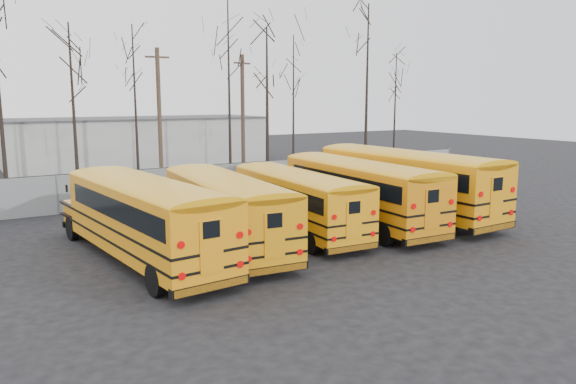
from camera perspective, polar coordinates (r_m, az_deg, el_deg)
ground at (r=22.70m, az=3.46°, el=-5.44°), size 120.00×120.00×0.00m
fence at (r=32.87m, az=-8.51°, el=0.94°), size 40.00×0.04×2.00m
distant_building at (r=52.21m, az=-15.08°, el=4.99°), size 22.00×8.00×4.00m
bus_a at (r=20.62m, az=-14.49°, el=-2.07°), size 3.62×11.30×3.11m
bus_b at (r=22.03m, az=-6.52°, el=-1.33°), size 3.33×10.72×2.96m
bus_c at (r=24.28m, az=0.82°, el=-0.48°), size 2.91×10.11×2.80m
bus_d at (r=25.94m, az=7.05°, el=0.51°), size 3.07×11.23×3.11m
bus_e at (r=28.19m, az=11.63°, el=1.45°), size 3.25×12.23×3.39m
utility_pole_left at (r=38.45m, az=-12.93°, el=7.53°), size 1.62×0.28×9.08m
utility_pole_right at (r=39.39m, az=-4.61°, el=7.56°), size 1.51×0.64×8.78m
tree_2 at (r=32.46m, az=-20.92°, el=7.21°), size 0.26×0.26×9.77m
tree_3 at (r=35.97m, az=-15.22°, el=8.04°), size 0.26×0.26×10.23m
tree_4 at (r=35.45m, az=-5.99°, el=9.59°), size 0.26×0.26×11.83m
tree_5 at (r=36.88m, az=-2.13°, el=8.43°), size 0.26×0.26×10.29m
tree_6 at (r=41.10m, az=0.55°, el=8.55°), size 0.26×0.26×10.27m
tree_7 at (r=41.83m, az=8.00°, el=9.97°), size 0.26×0.26×12.46m
tree_8 at (r=44.31m, az=10.79°, el=7.78°), size 0.26×0.26×9.23m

